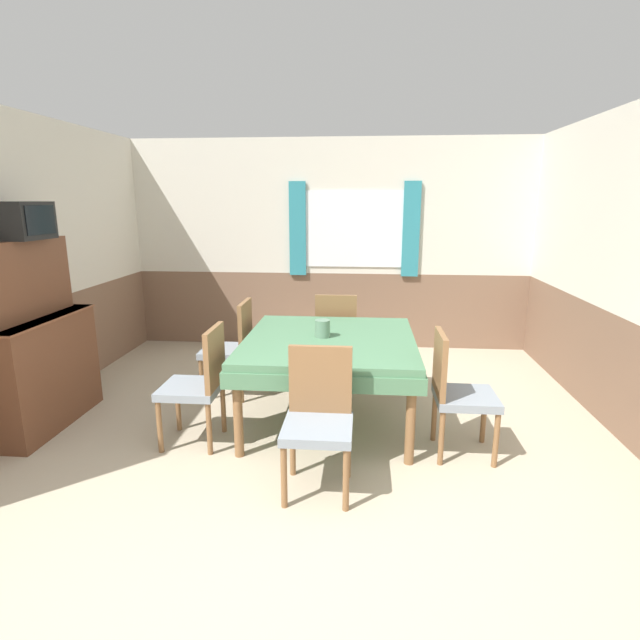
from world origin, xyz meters
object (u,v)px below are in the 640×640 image
(chair_head_window, at_px, (336,333))
(tv, at_px, (24,221))
(chair_right_near, at_px, (456,389))
(dining_table, at_px, (330,349))
(chair_left_near, at_px, (199,381))
(sideboard, at_px, (34,349))
(chair_left_far, at_px, (233,345))
(chair_head_near, at_px, (319,415))
(vase, at_px, (322,329))

(chair_head_window, height_order, tv, tv)
(chair_right_near, bearing_deg, dining_table, -117.13)
(chair_left_near, height_order, sideboard, sideboard)
(dining_table, relative_size, chair_left_near, 1.68)
(sideboard, distance_m, tv, 1.04)
(dining_table, relative_size, sideboard, 1.01)
(chair_left_far, relative_size, chair_head_near, 1.00)
(chair_left_near, height_order, chair_right_near, same)
(chair_left_far, xyz_separation_m, chair_head_near, (0.97, -1.53, 0.00))
(chair_left_far, distance_m, chair_head_window, 1.11)
(chair_left_far, distance_m, tv, 2.00)
(chair_head_window, xyz_separation_m, sideboard, (-2.42, -1.33, 0.16))
(chair_right_near, distance_m, vase, 1.19)
(tv, bearing_deg, chair_left_far, 28.35)
(chair_right_near, xyz_separation_m, tv, (-3.35, 0.23, 1.20))
(dining_table, relative_size, chair_head_near, 1.68)
(chair_left_near, bearing_deg, chair_head_window, -32.35)
(chair_head_near, bearing_deg, chair_right_near, -151.02)
(chair_left_near, relative_size, chair_head_near, 1.00)
(chair_head_near, xyz_separation_m, sideboard, (-2.42, 0.73, 0.16))
(chair_head_window, xyz_separation_m, chair_head_near, (0.00, -2.06, 0.00))
(chair_head_near, bearing_deg, chair_head_window, -90.00)
(dining_table, bearing_deg, chair_left_far, 152.87)
(chair_left_near, height_order, vase, chair_left_near)
(chair_right_near, bearing_deg, tv, -93.93)
(dining_table, bearing_deg, sideboard, -172.87)
(chair_head_window, relative_size, chair_right_near, 1.00)
(chair_head_window, distance_m, chair_right_near, 1.81)
(vase, bearing_deg, tv, -173.11)
(chair_left_near, xyz_separation_m, chair_head_near, (0.97, -0.54, 0.00))
(chair_left_near, bearing_deg, tv, 80.76)
(chair_head_window, relative_size, chair_head_near, 1.00)
(chair_left_far, height_order, vase, chair_left_far)
(vase, bearing_deg, chair_right_near, -26.33)
(chair_head_window, xyz_separation_m, tv, (-2.38, -1.30, 1.20))
(dining_table, xyz_separation_m, tv, (-2.38, -0.27, 1.06))
(chair_right_near, xyz_separation_m, vase, (-1.03, 0.51, 0.31))
(chair_right_near, relative_size, vase, 6.33)
(vase, bearing_deg, chair_head_window, 86.49)
(dining_table, distance_m, tv, 2.62)
(chair_left_far, xyz_separation_m, chair_head_window, (0.97, 0.54, 0.00))
(chair_right_near, bearing_deg, chair_head_near, -61.02)
(chair_head_near, bearing_deg, chair_left_near, -28.98)
(dining_table, height_order, chair_head_window, chair_head_window)
(tv, bearing_deg, dining_table, 6.38)
(sideboard, bearing_deg, chair_head_window, 28.89)
(chair_right_near, distance_m, chair_head_near, 1.11)
(chair_right_near, xyz_separation_m, chair_head_near, (-0.97, -0.54, 0.00))
(dining_table, bearing_deg, tv, -173.62)
(chair_head_near, bearing_deg, dining_table, -90.00)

